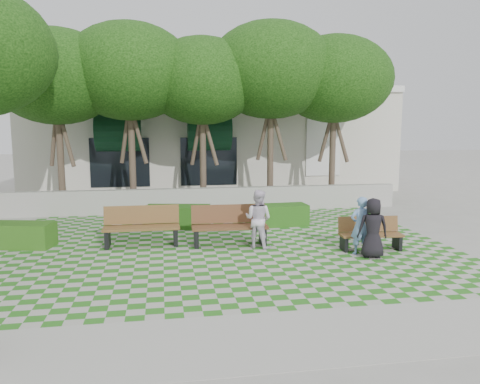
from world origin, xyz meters
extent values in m
plane|color=gray|center=(0.00, 0.00, 0.00)|extent=(90.00, 90.00, 0.00)
plane|color=#2B721E|center=(0.00, 1.00, 0.01)|extent=(12.00, 12.00, 0.00)
cube|color=#9E9B93|center=(0.00, -4.70, 0.01)|extent=(16.00, 2.00, 0.01)
cube|color=#9E9B93|center=(0.00, 6.20, 0.45)|extent=(15.00, 0.36, 0.90)
cube|color=brown|center=(3.73, -0.07, 0.41)|extent=(1.66, 0.61, 0.05)
cube|color=brown|center=(3.75, 0.17, 0.65)|extent=(1.64, 0.22, 0.41)
cube|color=black|center=(3.01, -0.02, 0.20)|extent=(0.12, 0.46, 0.40)
cube|color=black|center=(4.46, -0.12, 0.20)|extent=(0.12, 0.46, 0.40)
cube|color=#53321C|center=(0.14, 1.02, 0.52)|extent=(2.08, 0.69, 0.07)
cube|color=#53321C|center=(0.14, 1.32, 0.82)|extent=(2.07, 0.20, 0.52)
cube|color=black|center=(-0.78, 1.05, 0.25)|extent=(0.13, 0.58, 0.50)
cube|color=black|center=(1.05, 1.00, 0.25)|extent=(0.13, 0.58, 0.50)
cube|color=brown|center=(-2.23, 1.34, 0.51)|extent=(2.04, 0.63, 0.07)
cube|color=brown|center=(-2.23, 1.64, 0.82)|extent=(2.04, 0.15, 0.51)
cube|color=black|center=(-3.14, 1.34, 0.25)|extent=(0.12, 0.57, 0.50)
cube|color=black|center=(-1.33, 1.35, 0.25)|extent=(0.12, 0.57, 0.50)
cube|color=#205115|center=(2.03, 3.29, 0.34)|extent=(2.01, 0.90, 0.69)
cube|color=#1D4713|center=(-1.18, 3.50, 0.35)|extent=(2.14, 1.15, 0.71)
cube|color=#265316|center=(-5.53, 1.77, 0.33)|extent=(2.02, 1.18, 0.66)
imported|color=#6E96C9|center=(3.27, -0.40, 0.74)|extent=(0.57, 0.40, 1.49)
imported|color=black|center=(3.45, -0.74, 0.75)|extent=(0.82, 0.62, 1.50)
imported|color=silver|center=(0.85, 0.67, 0.78)|extent=(0.97, 0.93, 1.57)
cylinder|color=#47382B|center=(-5.50, 7.60, 1.82)|extent=(0.26, 0.26, 3.64)
ellipsoid|color=#1E4C11|center=(-5.50, 7.60, 5.07)|extent=(4.80, 4.80, 3.60)
cylinder|color=#47382B|center=(-2.80, 7.60, 1.90)|extent=(0.26, 0.26, 3.81)
ellipsoid|color=#1E4C11|center=(-2.80, 7.60, 5.30)|extent=(5.00, 5.00, 3.75)
cylinder|color=#47382B|center=(0.00, 7.60, 1.79)|extent=(0.26, 0.26, 3.58)
ellipsoid|color=#1E4C11|center=(0.00, 7.60, 4.99)|extent=(4.60, 4.60, 3.45)
cylinder|color=#47382B|center=(2.80, 7.60, 1.96)|extent=(0.26, 0.26, 3.92)
ellipsoid|color=#1E4C11|center=(2.80, 7.60, 5.46)|extent=(5.20, 5.20, 3.90)
cylinder|color=#47382B|center=(5.50, 7.60, 1.85)|extent=(0.26, 0.26, 3.70)
ellipsoid|color=#1E4C11|center=(5.50, 7.60, 5.15)|extent=(4.80, 4.80, 3.60)
cube|color=beige|center=(1.00, 14.20, 2.50)|extent=(18.00, 8.00, 5.00)
cube|color=white|center=(1.00, 10.20, 5.00)|extent=(18.00, 0.30, 0.30)
cube|color=black|center=(6.00, 10.18, 2.20)|extent=(1.40, 0.10, 2.40)
cylinder|color=#0E351D|center=(-3.50, 10.18, 3.00)|extent=(3.00, 1.80, 1.80)
cube|color=black|center=(-3.50, 10.18, 1.60)|extent=(2.60, 0.08, 2.20)
cylinder|color=#0E351D|center=(0.50, 10.18, 3.00)|extent=(3.00, 1.80, 1.80)
cube|color=black|center=(0.50, 10.18, 1.60)|extent=(2.60, 0.08, 2.20)
camera|label=1|loc=(-1.65, -11.32, 3.27)|focal=35.00mm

